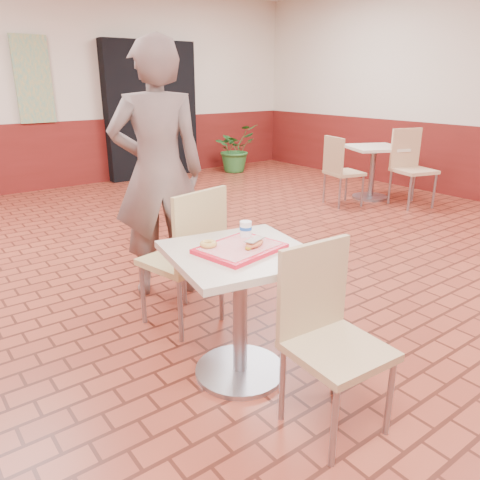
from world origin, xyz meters
TOP-DOWN VIEW (x-y plane):
  - room_shell at (0.00, 0.00)m, footprint 8.01×10.01m
  - wainscot_band at (0.00, 0.00)m, footprint 8.00×10.00m
  - corridor_doorway at (1.20, 4.88)m, footprint 1.60×0.22m
  - promo_poster at (-0.60, 4.94)m, footprint 0.50×0.03m
  - main_table at (-1.10, -0.62)m, footprint 0.72×0.72m
  - chair_main_front at (-1.00, -1.16)m, footprint 0.44×0.44m
  - chair_main_back at (-1.03, 0.03)m, footprint 0.53×0.53m
  - customer at (-0.90, 0.66)m, footprint 0.82×0.69m
  - serving_tray at (-1.10, -0.62)m, footprint 0.42×0.33m
  - ring_donut at (-1.24, -0.52)m, footprint 0.09×0.09m
  - long_john_donut at (-1.05, -0.67)m, footprint 0.15×0.11m
  - paper_cup at (-0.98, -0.50)m, footprint 0.07×0.07m
  - second_table at (2.92, 1.62)m, footprint 0.69×0.69m
  - chair_second_left at (2.24, 1.63)m, footprint 0.51×0.51m
  - chair_second_front at (3.02, 1.10)m, footprint 0.57×0.57m
  - potted_plant at (2.58, 4.40)m, footprint 0.86×0.78m

SIDE VIEW (x-z plane):
  - potted_plant at x=2.58m, z-range 0.00..0.84m
  - second_table at x=2.92m, z-range 0.13..0.86m
  - wainscot_band at x=0.00m, z-range 0.00..1.00m
  - chair_main_front at x=-1.00m, z-range 0.05..0.95m
  - chair_second_left at x=2.24m, z-range 0.05..0.96m
  - main_table at x=-1.10m, z-range 0.13..0.89m
  - chair_main_back at x=-1.03m, z-range 0.06..1.02m
  - chair_second_front at x=3.02m, z-range 0.06..1.06m
  - serving_tray at x=-1.10m, z-range 0.76..0.78m
  - ring_donut at x=-1.24m, z-range 0.78..0.81m
  - long_john_donut at x=-1.05m, z-range 0.78..0.82m
  - paper_cup at x=-0.98m, z-range 0.78..0.87m
  - customer at x=-0.90m, z-range 0.00..1.91m
  - corridor_doorway at x=1.20m, z-range 0.00..2.20m
  - room_shell at x=0.00m, z-range 0.00..3.00m
  - promo_poster at x=-0.60m, z-range 1.00..2.20m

